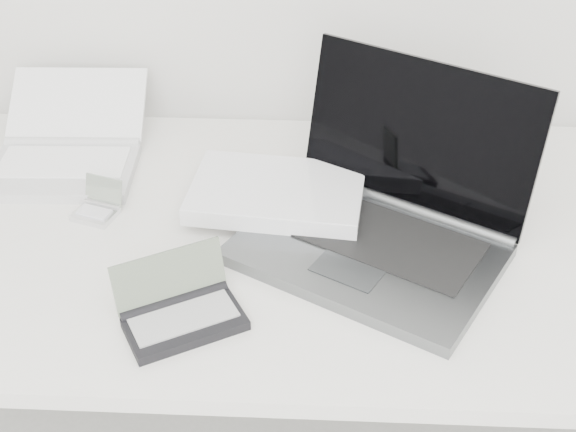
{
  "coord_description": "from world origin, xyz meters",
  "views": [
    {
      "loc": [
        0.02,
        0.41,
        1.59
      ],
      "look_at": [
        -0.03,
        1.51,
        0.79
      ],
      "focal_mm": 50.0,
      "sensor_mm": 36.0,
      "label": 1
    }
  ],
  "objects_px": {
    "desk": "(306,251)",
    "laptop_large": "(347,210)",
    "netbook_open_white": "(67,151)",
    "palmtop_charcoal": "(181,311)"
  },
  "relations": [
    {
      "from": "desk",
      "to": "laptop_large",
      "type": "relative_size",
      "value": 2.61
    },
    {
      "from": "desk",
      "to": "laptop_large",
      "type": "xyz_separation_m",
      "value": [
        0.07,
        0.0,
        0.09
      ]
    },
    {
      "from": "palmtop_charcoal",
      "to": "laptop_large",
      "type": "bearing_deg",
      "value": 14.75
    },
    {
      "from": "desk",
      "to": "netbook_open_white",
      "type": "xyz_separation_m",
      "value": [
        -0.48,
        0.21,
        0.07
      ]
    },
    {
      "from": "netbook_open_white",
      "to": "palmtop_charcoal",
      "type": "bearing_deg",
      "value": -58.24
    },
    {
      "from": "netbook_open_white",
      "to": "palmtop_charcoal",
      "type": "xyz_separation_m",
      "value": [
        0.3,
        -0.45,
        -0.01
      ]
    },
    {
      "from": "desk",
      "to": "laptop_large",
      "type": "height_order",
      "value": "laptop_large"
    },
    {
      "from": "desk",
      "to": "laptop_large",
      "type": "distance_m",
      "value": 0.12
    },
    {
      "from": "desk",
      "to": "laptop_large",
      "type": "bearing_deg",
      "value": 1.85
    },
    {
      "from": "desk",
      "to": "netbook_open_white",
      "type": "height_order",
      "value": "netbook_open_white"
    }
  ]
}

